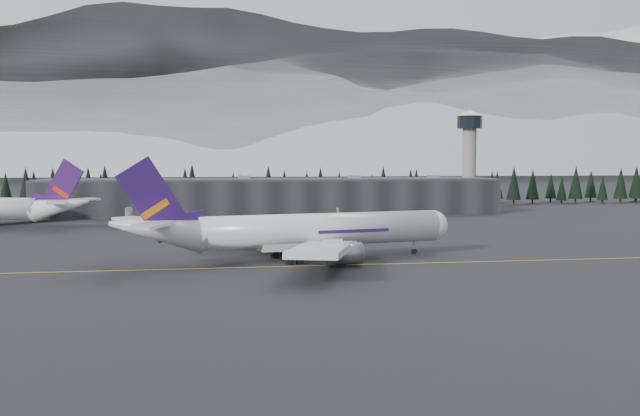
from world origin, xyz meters
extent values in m
plane|color=black|center=(0.00, 0.00, 0.00)|extent=(1400.00, 1400.00, 0.00)
cube|color=gold|center=(0.00, -2.00, 0.01)|extent=(400.00, 0.40, 0.02)
cube|color=black|center=(0.00, 125.00, 6.00)|extent=(160.00, 30.00, 12.00)
cube|color=#333335|center=(0.00, 125.00, 12.30)|extent=(160.00, 30.00, 0.60)
cylinder|color=gray|center=(75.00, 128.00, 16.00)|extent=(5.20, 5.20, 32.00)
cylinder|color=black|center=(75.00, 128.00, 33.25)|extent=(9.20, 9.20, 4.50)
cone|color=silver|center=(75.00, 128.00, 36.70)|extent=(10.00, 10.00, 2.00)
cube|color=black|center=(0.00, 162.00, 7.50)|extent=(360.00, 20.00, 15.00)
cylinder|color=silver|center=(-1.70, 6.61, 5.77)|extent=(48.53, 15.66, 6.29)
sphere|color=silver|center=(21.94, 11.36, 5.77)|extent=(6.29, 6.29, 6.29)
cone|color=silver|center=(-32.55, 0.42, 6.71)|extent=(18.51, 9.63, 9.11)
cube|color=silver|center=(-11.07, 21.31, 4.09)|extent=(25.12, 28.04, 2.69)
cylinder|color=gray|center=(-3.77, 16.90, 2.31)|extent=(7.47, 5.25, 3.98)
cube|color=silver|center=(-4.67, -10.56, 4.09)|extent=(16.46, 30.55, 2.69)
cylinder|color=gray|center=(0.36, -3.67, 2.31)|extent=(7.47, 5.25, 3.98)
cube|color=#29114F|center=(-33.06, 0.32, 12.06)|extent=(13.12, 3.13, 15.62)
cube|color=orange|center=(-32.85, 0.36, 10.49)|extent=(5.13, 1.58, 3.85)
cube|color=silver|center=(-35.84, 6.18, 8.18)|extent=(11.16, 11.78, 0.52)
cube|color=silver|center=(-33.36, -6.16, 8.18)|extent=(8.16, 12.44, 0.52)
cylinder|color=black|center=(17.83, 10.54, 1.57)|extent=(0.52, 0.52, 3.15)
cylinder|color=black|center=(-9.83, 9.80, 1.57)|extent=(0.52, 0.52, 3.15)
cylinder|color=black|center=(-7.97, 0.54, 1.57)|extent=(0.52, 0.52, 3.15)
cone|color=white|center=(-62.90, 74.77, 6.61)|extent=(18.41, 11.32, 8.97)
cube|color=white|center=(-81.41, 97.74, 4.03)|extent=(26.62, 25.96, 2.65)
cube|color=#34104D|center=(-62.41, 74.61, 11.87)|extent=(12.58, 4.59, 15.38)
cube|color=red|center=(-62.61, 74.67, 10.33)|extent=(4.96, 2.13, 3.79)
cube|color=white|center=(-62.88, 68.24, 8.05)|extent=(6.86, 12.06, 0.52)
cube|color=white|center=(-59.00, 80.01, 8.05)|extent=(11.57, 11.03, 0.52)
imported|color=silver|center=(-46.99, 96.06, 0.67)|extent=(3.19, 5.20, 1.35)
imported|color=silver|center=(18.86, 97.54, 0.64)|extent=(3.83, 1.65, 1.29)
camera|label=1|loc=(-24.58, -128.44, 19.11)|focal=40.00mm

